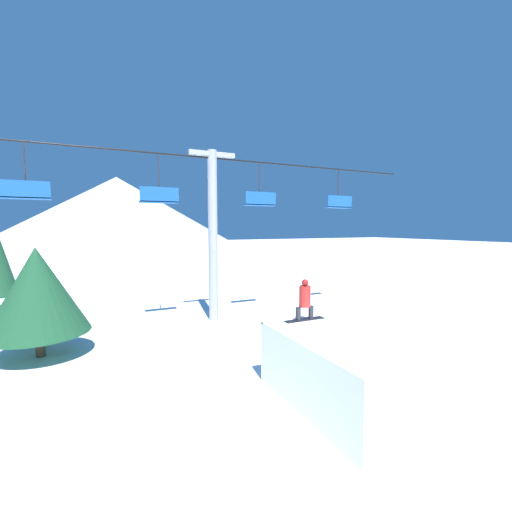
% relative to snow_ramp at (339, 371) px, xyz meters
% --- Properties ---
extents(ground_plane, '(220.00, 220.00, 0.00)m').
position_rel_snow_ramp_xyz_m(ground_plane, '(-0.19, 0.30, -0.96)').
color(ground_plane, white).
extents(mountain_ridge, '(61.40, 61.40, 17.49)m').
position_rel_snow_ramp_xyz_m(mountain_ridge, '(-0.19, 88.00, 7.79)').
color(mountain_ridge, silver).
rests_on(mountain_ridge, ground_plane).
extents(snow_ramp, '(2.49, 4.58, 1.91)m').
position_rel_snow_ramp_xyz_m(snow_ramp, '(0.00, 0.00, 0.00)').
color(snow_ramp, white).
rests_on(snow_ramp, ground_plane).
extents(snowboarder, '(1.39, 0.36, 1.33)m').
position_rel_snow_ramp_xyz_m(snowboarder, '(0.09, 1.84, 1.61)').
color(snowboarder, black).
rests_on(snowboarder, snow_ramp).
extents(chairlift, '(25.13, 0.48, 8.76)m').
position_rel_snow_ramp_xyz_m(chairlift, '(-0.36, 9.69, 4.27)').
color(chairlift, '#9E9EA3').
rests_on(chairlift, ground_plane).
extents(pine_tree_near, '(3.56, 3.56, 4.16)m').
position_rel_snow_ramp_xyz_m(pine_tree_near, '(-7.90, 7.66, 1.57)').
color(pine_tree_near, '#4C3823').
rests_on(pine_tree_near, ground_plane).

